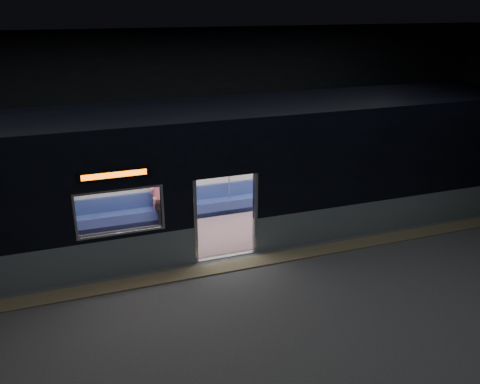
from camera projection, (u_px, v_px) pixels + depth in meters
station_floor at (241, 278)px, 11.29m from camera, size 24.00×14.00×0.01m
station_envelope at (241, 115)px, 10.00m from camera, size 24.00×14.00×5.00m
tactile_strip at (233, 266)px, 11.77m from camera, size 22.80×0.50×0.03m
metro_car at (207, 166)px, 12.88m from camera, size 18.00×3.04×3.35m
passenger at (160, 197)px, 13.81m from camera, size 0.40×0.66×1.31m
handbag at (161, 204)px, 13.65m from camera, size 0.30×0.27×0.12m
transit_map at (350, 150)px, 15.76m from camera, size 0.90×0.03×0.58m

